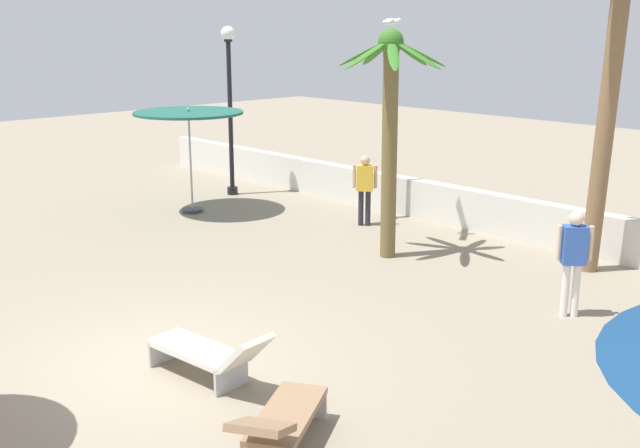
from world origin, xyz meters
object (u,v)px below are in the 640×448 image
palm_tree_1 (390,116)px  lounge_chair_0 (209,353)px  lamp_post_0 (391,138)px  guest_0 (574,253)px  patio_umbrella_0 (189,118)px  lounge_chair_1 (281,420)px  seagull_1 (391,21)px  palm_tree_0 (612,82)px  guest_1 (365,184)px  lamp_post_1 (230,94)px

palm_tree_1 → lounge_chair_0: palm_tree_1 is taller
lamp_post_0 → guest_0: lamp_post_0 is taller
lounge_chair_0 → guest_0: bearing=69.4°
patio_umbrella_0 → lamp_post_0: size_ratio=0.75×
patio_umbrella_0 → lounge_chair_1: (9.79, -5.60, -1.89)m
guest_0 → seagull_1: 6.17m
lounge_chair_1 → patio_umbrella_0: bearing=150.2°
palm_tree_0 → guest_0: bearing=-71.4°
palm_tree_0 → palm_tree_1: palm_tree_0 is taller
patio_umbrella_0 → lounge_chair_1: bearing=-29.8°
palm_tree_0 → lounge_chair_1: palm_tree_0 is taller
palm_tree_1 → seagull_1: seagull_1 is taller
lounge_chair_0 → seagull_1: seagull_1 is taller
patio_umbrella_0 → lounge_chair_1: size_ratio=1.40×
seagull_1 → lounge_chair_0: bearing=-66.5°
patio_umbrella_0 → lounge_chair_1: 11.44m
lounge_chair_0 → seagull_1: size_ratio=1.89×
palm_tree_0 → palm_tree_1: 3.96m
patio_umbrella_0 → guest_1: 4.52m
lamp_post_1 → lounge_chair_1: 13.32m
seagull_1 → palm_tree_0: bearing=15.4°
guest_0 → guest_1: (-6.08, 1.78, -0.06)m
patio_umbrella_0 → guest_1: bearing=29.1°
palm_tree_1 → lounge_chair_0: 6.59m
palm_tree_1 → guest_1: palm_tree_1 is taller
palm_tree_1 → seagull_1: bearing=132.2°
palm_tree_0 → seagull_1: size_ratio=5.56×
guest_1 → seagull_1: seagull_1 is taller
lamp_post_0 → lounge_chair_1: lamp_post_0 is taller
patio_umbrella_0 → lamp_post_0: 4.81m
palm_tree_0 → lamp_post_0: bearing=176.8°
lamp_post_1 → lounge_chair_0: 11.47m
lounge_chair_1 → guest_0: bearing=89.4°
lamp_post_0 → lounge_chair_0: 9.23m
lounge_chair_1 → guest_1: 9.79m
palm_tree_0 → lamp_post_0: size_ratio=1.64×
lamp_post_0 → lounge_chair_1: bearing=-54.8°
palm_tree_0 → lamp_post_1: (-9.99, -0.79, -0.78)m
patio_umbrella_0 → seagull_1: seagull_1 is taller
lamp_post_0 → palm_tree_1: bearing=-49.3°
palm_tree_1 → lamp_post_1: size_ratio=0.99×
lamp_post_0 → guest_1: lamp_post_0 is taller
palm_tree_0 → guest_1: palm_tree_0 is taller
patio_umbrella_0 → palm_tree_0: size_ratio=0.45×
palm_tree_1 → lamp_post_0: size_ratio=1.26×
lamp_post_1 → guest_1: size_ratio=2.74×
lamp_post_1 → seagull_1: seagull_1 is taller
patio_umbrella_0 → guest_1: patio_umbrella_0 is taller
lounge_chair_0 → palm_tree_1: bearing=109.8°
patio_umbrella_0 → lamp_post_0: bearing=39.2°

